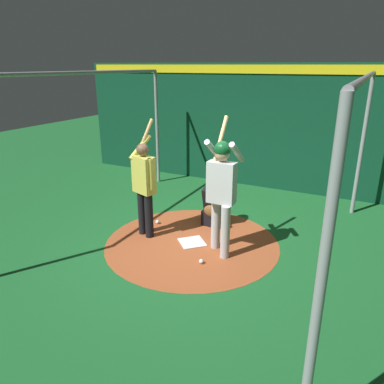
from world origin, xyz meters
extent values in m
plane|color=#195B28|center=(0.00, 0.00, 0.00)|extent=(25.99, 25.99, 0.00)
cylinder|color=#9E4C28|center=(0.00, 0.00, 0.00)|extent=(3.04, 3.04, 0.01)
cube|color=white|center=(0.00, 0.00, 0.01)|extent=(0.59, 0.59, 0.01)
cylinder|color=#B3B3B7|center=(0.21, 0.70, 0.44)|extent=(0.15, 0.15, 0.89)
cylinder|color=#B3B3B7|center=(-0.03, 0.43, 0.44)|extent=(0.15, 0.15, 0.89)
cube|color=silver|center=(0.09, 0.56, 1.22)|extent=(0.22, 0.44, 0.67)
cylinder|color=silver|center=(-0.01, 0.76, 1.70)|extent=(0.54, 0.09, 0.41)
cylinder|color=silver|center=(-0.01, 0.36, 1.70)|extent=(0.54, 0.09, 0.41)
sphere|color=tan|center=(0.09, 0.56, 1.69)|extent=(0.23, 0.23, 0.23)
sphere|color=#0F4C23|center=(0.09, 0.56, 1.75)|extent=(0.26, 0.26, 0.26)
cylinder|color=tan|center=(-0.13, 0.43, 1.84)|extent=(0.54, 0.06, 0.73)
cube|color=black|center=(-0.93, 0.03, 0.15)|extent=(0.40, 0.40, 0.30)
cube|color=black|center=(-0.89, 0.03, 0.53)|extent=(0.31, 0.40, 0.49)
sphere|color=beige|center=(-0.87, 0.03, 0.87)|extent=(0.23, 0.23, 0.23)
cube|color=gray|center=(-0.76, 0.03, 0.87)|extent=(0.03, 0.20, 0.20)
ellipsoid|color=brown|center=(-0.61, 0.09, 0.40)|extent=(0.12, 0.28, 0.22)
cylinder|color=black|center=(0.13, -0.80, 0.41)|extent=(0.15, 0.15, 0.83)
cylinder|color=black|center=(0.06, -0.99, 0.41)|extent=(0.15, 0.15, 0.83)
cube|color=gold|center=(0.09, -0.90, 1.16)|extent=(0.34, 0.47, 0.66)
cylinder|color=gold|center=(0.16, -0.70, 1.21)|extent=(0.09, 0.09, 0.55)
cylinder|color=gold|center=(-0.07, -1.05, 1.59)|extent=(0.48, 0.24, 0.42)
sphere|color=brown|center=(0.09, -0.90, 1.60)|extent=(0.21, 0.21, 0.21)
cylinder|color=tan|center=(-0.14, -1.03, 1.70)|extent=(0.46, 0.20, 0.74)
cube|color=#0C3D26|center=(-3.67, 0.00, 1.51)|extent=(0.20, 9.99, 3.01)
cube|color=yellow|center=(-3.56, 0.00, 2.86)|extent=(0.03, 9.79, 0.20)
cylinder|color=gray|center=(-2.77, -2.40, 1.41)|extent=(0.08, 0.08, 2.82)
cylinder|color=gray|center=(-2.77, 2.40, 1.41)|extent=(0.08, 0.08, 2.82)
cylinder|color=gray|center=(2.77, 2.40, 1.41)|extent=(0.08, 0.08, 2.82)
cylinder|color=gray|center=(0.00, -2.40, 2.82)|extent=(5.54, 0.07, 0.07)
cylinder|color=gray|center=(0.00, 2.40, 2.82)|extent=(5.54, 0.07, 0.07)
sphere|color=white|center=(-0.41, -0.97, 0.04)|extent=(0.07, 0.07, 0.07)
sphere|color=white|center=(0.57, 0.45, 0.04)|extent=(0.07, 0.07, 0.07)
camera|label=1|loc=(5.10, 2.58, 2.97)|focal=33.86mm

